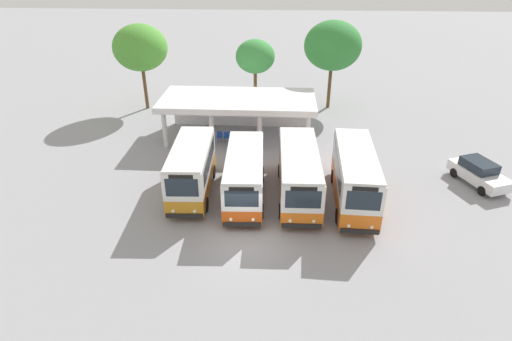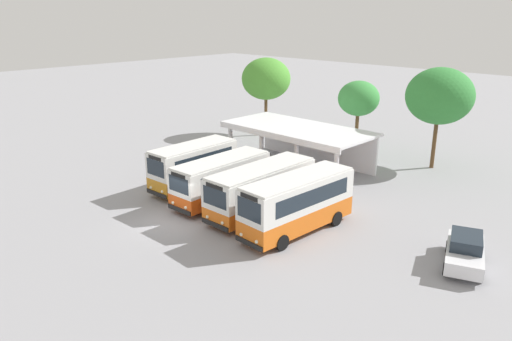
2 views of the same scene
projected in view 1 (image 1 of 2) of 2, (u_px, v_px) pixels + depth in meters
The scene contains 15 objects.
ground_plane at pixel (246, 242), 22.92m from camera, with size 180.00×180.00×0.00m, color #939399.
city_bus_nearest_orange at pixel (192, 168), 26.57m from camera, with size 2.56×6.88×3.30m.
city_bus_second_in_row at pixel (245, 174), 26.18m from camera, with size 2.57×7.52×3.02m.
city_bus_middle_cream at pixel (299, 172), 26.31m from camera, with size 2.59×8.13×3.12m.
city_bus_fourth_amber at pixel (355, 176), 25.63m from camera, with size 2.58×7.80×3.39m.
parked_car_flank at pixel (479, 173), 28.14m from camera, with size 3.12×4.48×1.62m.
terminal_canopy at pixel (239, 104), 34.69m from camera, with size 12.35×5.77×3.40m.
waiting_chair_end_by_column at pixel (220, 136), 34.28m from camera, with size 0.45×0.45×0.86m.
waiting_chair_second_from_end at pixel (227, 136), 34.21m from camera, with size 0.45×0.45×0.86m.
waiting_chair_middle_seat at pixel (234, 136), 34.23m from camera, with size 0.45×0.45×0.86m.
waiting_chair_fourth_seat at pixel (241, 136), 34.19m from camera, with size 0.45×0.45×0.86m.
waiting_chair_fifth_seat at pixel (248, 137), 34.08m from camera, with size 0.45×0.45×0.86m.
roadside_tree_behind_canopy at pixel (255, 57), 39.37m from camera, with size 3.66×3.66×6.53m.
roadside_tree_east_of_canopy at pixel (333, 46), 38.95m from camera, with size 5.29×5.29×8.20m.
roadside_tree_west_of_canopy at pixel (140, 48), 38.80m from camera, with size 4.96×4.96×7.93m.
Camera 1 is at (1.57, -18.29, 14.29)m, focal length 29.76 mm.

